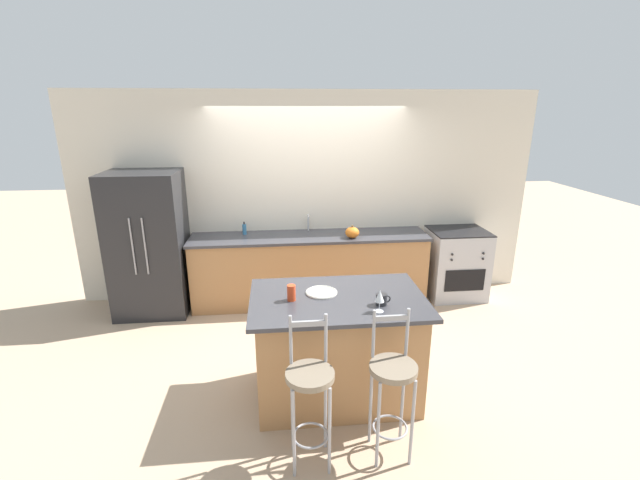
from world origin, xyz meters
TOP-DOWN VIEW (x-y plane):
  - ground_plane at (0.00, 0.00)m, footprint 18.00×18.00m
  - wall_back at (0.00, 0.68)m, footprint 6.00×0.07m
  - back_counter at (0.00, 0.37)m, footprint 3.04×0.66m
  - sink_faucet at (0.00, 0.56)m, footprint 0.02×0.13m
  - kitchen_island at (0.08, -1.61)m, footprint 1.48×0.95m
  - refrigerator at (-1.98, 0.29)m, footprint 0.86×0.75m
  - oven_range at (1.98, 0.34)m, footprint 0.74×0.66m
  - bar_stool_near at (-0.21, -2.35)m, footprint 0.34×0.34m
  - bar_stool_far at (0.38, -2.33)m, footprint 0.34×0.34m
  - dinner_plate at (-0.04, -1.51)m, footprint 0.27×0.27m
  - wine_glass at (0.37, -1.90)m, footprint 0.07×0.07m
  - coffee_mug at (0.42, -1.78)m, footprint 0.12×0.09m
  - tumbler_cup at (-0.31, -1.63)m, footprint 0.07×0.07m
  - pumpkin_decoration at (0.52, 0.20)m, footprint 0.18×0.18m
  - soap_bottle at (-0.83, 0.49)m, footprint 0.05×0.05m

SIDE VIEW (x-z plane):
  - ground_plane at x=0.00m, z-range 0.00..0.00m
  - back_counter at x=0.00m, z-range 0.00..0.92m
  - oven_range at x=1.98m, z-range 0.00..0.93m
  - kitchen_island at x=0.08m, z-range 0.00..0.96m
  - bar_stool_near at x=-0.21m, z-range 0.04..1.17m
  - bar_stool_far at x=0.38m, z-range 0.04..1.17m
  - refrigerator at x=-1.98m, z-range 0.00..1.77m
  - dinner_plate at x=-0.04m, z-range 0.96..0.98m
  - soap_bottle at x=-0.83m, z-range 0.90..1.07m
  - pumpkin_decoration at x=0.52m, z-range 0.90..1.07m
  - coffee_mug at x=0.42m, z-range 0.96..1.05m
  - tumbler_cup at x=-0.31m, z-range 0.96..1.09m
  - sink_faucet at x=0.00m, z-range 0.94..1.16m
  - wine_glass at x=0.37m, z-range 1.00..1.18m
  - wall_back at x=0.00m, z-range 0.00..2.70m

